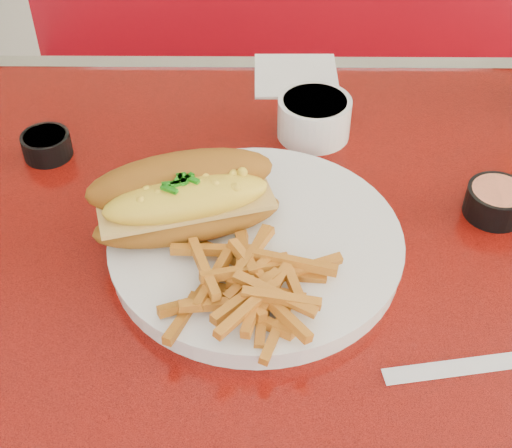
{
  "coord_description": "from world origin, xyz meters",
  "views": [
    {
      "loc": [
        -0.09,
        -0.51,
        1.29
      ],
      "look_at": [
        -0.1,
        0.02,
        0.81
      ],
      "focal_mm": 50.0,
      "sensor_mm": 36.0,
      "label": 1
    }
  ],
  "objects_px": {
    "mac_hoagie": "(185,199)",
    "sauce_cup_left": "(47,144)",
    "dinner_plate": "(256,244)",
    "fork": "(306,263)",
    "gravy_ramekin": "(314,116)",
    "booth_bench_far": "(300,158)",
    "sauce_cup_right": "(496,201)",
    "diner_table": "(337,359)"
  },
  "relations": [
    {
      "from": "dinner_plate",
      "to": "booth_bench_far",
      "type": "bearing_deg",
      "value": 83.16
    },
    {
      "from": "fork",
      "to": "sauce_cup_left",
      "type": "bearing_deg",
      "value": 49.85
    },
    {
      "from": "dinner_plate",
      "to": "mac_hoagie",
      "type": "bearing_deg",
      "value": 165.68
    },
    {
      "from": "fork",
      "to": "sauce_cup_left",
      "type": "xyz_separation_m",
      "value": [
        -0.3,
        0.2,
        -0.01
      ]
    },
    {
      "from": "diner_table",
      "to": "dinner_plate",
      "type": "xyz_separation_m",
      "value": [
        -0.1,
        0.02,
        0.17
      ]
    },
    {
      "from": "diner_table",
      "to": "fork",
      "type": "height_order",
      "value": "fork"
    },
    {
      "from": "diner_table",
      "to": "fork",
      "type": "distance_m",
      "value": 0.19
    },
    {
      "from": "diner_table",
      "to": "booth_bench_far",
      "type": "distance_m",
      "value": 0.87
    },
    {
      "from": "booth_bench_far",
      "to": "sauce_cup_right",
      "type": "relative_size",
      "value": 14.2
    },
    {
      "from": "diner_table",
      "to": "sauce_cup_right",
      "type": "height_order",
      "value": "sauce_cup_right"
    },
    {
      "from": "dinner_plate",
      "to": "sauce_cup_left",
      "type": "xyz_separation_m",
      "value": [
        -0.25,
        0.17,
        0.0
      ]
    },
    {
      "from": "booth_bench_far",
      "to": "mac_hoagie",
      "type": "relative_size",
      "value": 5.69
    },
    {
      "from": "gravy_ramekin",
      "to": "sauce_cup_left",
      "type": "distance_m",
      "value": 0.33
    },
    {
      "from": "dinner_plate",
      "to": "gravy_ramekin",
      "type": "height_order",
      "value": "gravy_ramekin"
    },
    {
      "from": "fork",
      "to": "gravy_ramekin",
      "type": "height_order",
      "value": "gravy_ramekin"
    },
    {
      "from": "sauce_cup_right",
      "to": "gravy_ramekin",
      "type": "bearing_deg",
      "value": 142.25
    },
    {
      "from": "booth_bench_far",
      "to": "dinner_plate",
      "type": "height_order",
      "value": "booth_bench_far"
    },
    {
      "from": "fork",
      "to": "sauce_cup_right",
      "type": "height_order",
      "value": "sauce_cup_right"
    },
    {
      "from": "dinner_plate",
      "to": "sauce_cup_left",
      "type": "bearing_deg",
      "value": 146.76
    },
    {
      "from": "fork",
      "to": "sauce_cup_left",
      "type": "distance_m",
      "value": 0.36
    },
    {
      "from": "fork",
      "to": "gravy_ramekin",
      "type": "xyz_separation_m",
      "value": [
        0.02,
        0.25,
        0.01
      ]
    },
    {
      "from": "mac_hoagie",
      "to": "fork",
      "type": "xyz_separation_m",
      "value": [
        0.12,
        -0.05,
        -0.04
      ]
    },
    {
      "from": "gravy_ramekin",
      "to": "sauce_cup_left",
      "type": "bearing_deg",
      "value": -171.95
    },
    {
      "from": "mac_hoagie",
      "to": "booth_bench_far",
      "type": "bearing_deg",
      "value": 62.01
    },
    {
      "from": "mac_hoagie",
      "to": "sauce_cup_right",
      "type": "xyz_separation_m",
      "value": [
        0.33,
        0.04,
        -0.04
      ]
    },
    {
      "from": "diner_table",
      "to": "fork",
      "type": "xyz_separation_m",
      "value": [
        -0.05,
        -0.02,
        0.18
      ]
    },
    {
      "from": "dinner_plate",
      "to": "fork",
      "type": "height_order",
      "value": "same"
    },
    {
      "from": "diner_table",
      "to": "gravy_ramekin",
      "type": "relative_size",
      "value": 10.37
    },
    {
      "from": "gravy_ramekin",
      "to": "sauce_cup_right",
      "type": "height_order",
      "value": "gravy_ramekin"
    },
    {
      "from": "mac_hoagie",
      "to": "sauce_cup_left",
      "type": "height_order",
      "value": "mac_hoagie"
    },
    {
      "from": "fork",
      "to": "mac_hoagie",
      "type": "bearing_deg",
      "value": 59.58
    },
    {
      "from": "diner_table",
      "to": "mac_hoagie",
      "type": "bearing_deg",
      "value": 168.67
    },
    {
      "from": "dinner_plate",
      "to": "sauce_cup_right",
      "type": "bearing_deg",
      "value": 13.67
    },
    {
      "from": "booth_bench_far",
      "to": "fork",
      "type": "distance_m",
      "value": 0.97
    },
    {
      "from": "booth_bench_far",
      "to": "sauce_cup_left",
      "type": "height_order",
      "value": "booth_bench_far"
    },
    {
      "from": "dinner_plate",
      "to": "fork",
      "type": "xyz_separation_m",
      "value": [
        0.05,
        -0.04,
        0.01
      ]
    },
    {
      "from": "mac_hoagie",
      "to": "gravy_ramekin",
      "type": "bearing_deg",
      "value": 37.82
    },
    {
      "from": "mac_hoagie",
      "to": "sauce_cup_left",
      "type": "bearing_deg",
      "value": 124.99
    },
    {
      "from": "mac_hoagie",
      "to": "sauce_cup_left",
      "type": "distance_m",
      "value": 0.24
    },
    {
      "from": "sauce_cup_left",
      "to": "gravy_ramekin",
      "type": "bearing_deg",
      "value": 8.05
    },
    {
      "from": "booth_bench_far",
      "to": "dinner_plate",
      "type": "distance_m",
      "value": 0.94
    },
    {
      "from": "dinner_plate",
      "to": "mac_hoagie",
      "type": "distance_m",
      "value": 0.09
    }
  ]
}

